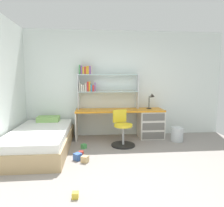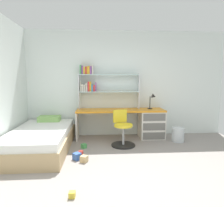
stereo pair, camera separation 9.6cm
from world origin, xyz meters
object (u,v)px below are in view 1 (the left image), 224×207
(swivel_chair, at_px, (123,132))
(toy_block_red_1, at_px, (81,153))
(waste_bin, at_px, (177,134))
(toy_block_natural_4, at_px, (85,159))
(toy_block_yellow_3, at_px, (75,195))
(bookshelf_hutch, at_px, (98,83))
(desk, at_px, (142,122))
(toy_block_blue_0, at_px, (78,157))
(toy_block_green_2, at_px, (84,146))
(desk_lamp, at_px, (152,99))
(bed_platform, at_px, (41,140))

(swivel_chair, distance_m, toy_block_red_1, 1.03)
(swivel_chair, distance_m, waste_bin, 1.34)
(waste_bin, bearing_deg, toy_block_natural_4, -153.86)
(waste_bin, relative_size, toy_block_yellow_3, 4.21)
(bookshelf_hutch, xyz_separation_m, toy_block_red_1, (-0.36, -1.22, -1.31))
(desk, xyz_separation_m, waste_bin, (0.74, -0.38, -0.23))
(toy_block_blue_0, distance_m, toy_block_yellow_3, 1.19)
(toy_block_yellow_3, bearing_deg, toy_block_green_2, 89.33)
(swivel_chair, distance_m, toy_block_natural_4, 1.18)
(desk_lamp, height_order, toy_block_blue_0, desk_lamp)
(toy_block_blue_0, relative_size, toy_block_natural_4, 1.08)
(desk_lamp, distance_m, toy_block_yellow_3, 3.16)
(toy_block_red_1, distance_m, toy_block_natural_4, 0.37)
(desk, xyz_separation_m, toy_block_yellow_3, (-1.44, -2.49, -0.36))
(bookshelf_hutch, distance_m, swivel_chair, 1.37)
(bookshelf_hutch, height_order, toy_block_yellow_3, bookshelf_hutch)
(toy_block_blue_0, relative_size, toy_block_green_2, 1.32)
(bookshelf_hutch, bearing_deg, toy_block_yellow_3, -97.54)
(desk, height_order, toy_block_green_2, desk)
(desk, xyz_separation_m, desk_lamp, (0.24, 0.03, 0.57))
(toy_block_red_1, bearing_deg, toy_block_blue_0, -101.14)
(swivel_chair, relative_size, waste_bin, 2.36)
(waste_bin, relative_size, toy_block_blue_0, 2.69)
(toy_block_green_2, bearing_deg, swivel_chair, 8.70)
(bookshelf_hutch, relative_size, toy_block_blue_0, 12.30)
(desk, height_order, toy_block_red_1, desk)
(desk, bearing_deg, toy_block_red_1, -144.04)
(bed_platform, distance_m, toy_block_red_1, 0.90)
(toy_block_blue_0, bearing_deg, toy_block_natural_4, -40.13)
(waste_bin, xyz_separation_m, toy_block_blue_0, (-2.24, -0.92, -0.10))
(bed_platform, bearing_deg, waste_bin, 6.81)
(toy_block_blue_0, bearing_deg, waste_bin, 22.28)
(toy_block_blue_0, bearing_deg, toy_block_red_1, 78.86)
(bed_platform, distance_m, waste_bin, 3.04)
(swivel_chair, xyz_separation_m, toy_block_yellow_3, (-0.86, -1.92, -0.26))
(toy_block_green_2, xyz_separation_m, toy_block_yellow_3, (-0.02, -1.80, -0.01))
(bed_platform, xyz_separation_m, waste_bin, (3.02, 0.36, -0.06))
(toy_block_blue_0, bearing_deg, swivel_chair, 38.54)
(desk_lamp, distance_m, waste_bin, 1.03)
(swivel_chair, bearing_deg, toy_block_green_2, -171.30)
(toy_block_red_1, bearing_deg, waste_bin, 17.05)
(waste_bin, xyz_separation_m, toy_block_yellow_3, (-2.18, -2.11, -0.12))
(waste_bin, xyz_separation_m, toy_block_green_2, (-2.15, -0.31, -0.12))
(toy_block_yellow_3, bearing_deg, toy_block_red_1, 90.49)
(waste_bin, bearing_deg, toy_block_red_1, -162.95)
(desk, distance_m, toy_block_yellow_3, 2.89)
(toy_block_blue_0, distance_m, toy_block_natural_4, 0.18)
(desk_lamp, height_order, toy_block_red_1, desk_lamp)
(toy_block_yellow_3, bearing_deg, desk, 60.01)
(bookshelf_hutch, height_order, bed_platform, bookshelf_hutch)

